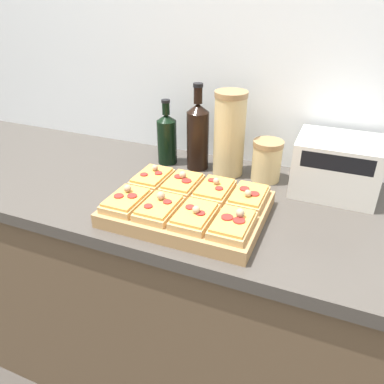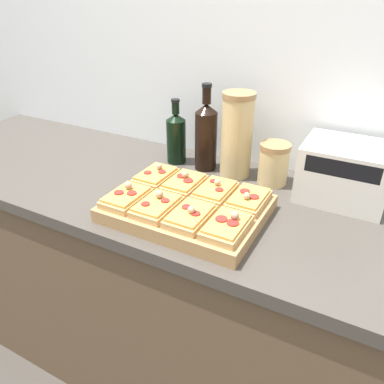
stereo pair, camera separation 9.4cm
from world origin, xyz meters
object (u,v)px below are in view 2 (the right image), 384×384
at_px(grain_jar_short, 274,164).
at_px(toaster_oven, 344,172).
at_px(olive_oil_bottle, 176,137).
at_px(cutting_board, 187,208).
at_px(grain_jar_tall, 237,135).
at_px(wine_bottle, 206,135).

height_order(grain_jar_short, toaster_oven, toaster_oven).
bearing_deg(olive_oil_bottle, toaster_oven, -0.08).
distance_m(grain_jar_short, toaster_oven, 0.22).
height_order(cutting_board, grain_jar_tall, grain_jar_tall).
relative_size(olive_oil_bottle, wine_bottle, 0.78).
bearing_deg(cutting_board, toaster_oven, 39.82).
bearing_deg(toaster_oven, olive_oil_bottle, 179.92).
xyz_separation_m(cutting_board, grain_jar_short, (0.16, 0.32, 0.05)).
bearing_deg(grain_jar_tall, toaster_oven, -0.14).
xyz_separation_m(olive_oil_bottle, toaster_oven, (0.60, -0.00, -0.01)).
bearing_deg(wine_bottle, toaster_oven, -0.10).
bearing_deg(olive_oil_bottle, grain_jar_tall, 0.00).
bearing_deg(grain_jar_tall, grain_jar_short, 0.00).
height_order(olive_oil_bottle, grain_jar_short, olive_oil_bottle).
relative_size(olive_oil_bottle, grain_jar_short, 1.70).
xyz_separation_m(grain_jar_short, toaster_oven, (0.22, -0.00, 0.02)).
bearing_deg(cutting_board, grain_jar_tall, 86.48).
height_order(cutting_board, grain_jar_short, grain_jar_short).
bearing_deg(wine_bottle, grain_jar_tall, 0.00).
bearing_deg(grain_jar_short, grain_jar_tall, 180.00).
bearing_deg(toaster_oven, grain_jar_tall, 179.86).
bearing_deg(olive_oil_bottle, grain_jar_short, 0.00).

